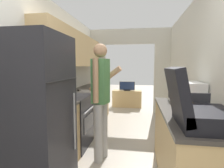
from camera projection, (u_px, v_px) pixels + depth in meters
The scene contains 14 objects.
wall_left at pixel (57, 64), 3.08m from camera, with size 0.38×6.62×2.50m.
wall_right at pixel (207, 78), 2.37m from camera, with size 0.06×6.62×2.50m.
wall_far_with_doorway at pixel (129, 66), 5.23m from camera, with size 2.75×0.06×2.50m.
counter_left at pixel (87, 108), 3.99m from camera, with size 0.62×2.83×0.89m.
counter_right at pixel (187, 148), 2.05m from camera, with size 0.62×1.67×0.89m.
refrigerator at pixel (36, 114), 1.94m from camera, with size 0.72×0.73×1.75m.
range_oven at pixel (71, 121), 3.07m from camera, with size 0.66×0.75×1.03m.
person at pixel (101, 98), 2.57m from camera, with size 0.55×0.44×1.73m.
suitcase at pixel (196, 109), 1.51m from camera, with size 0.55×0.58×0.51m.
microwave at pixel (186, 92), 2.45m from camera, with size 0.41×0.49×0.29m.
book_stack at pixel (186, 107), 2.02m from camera, with size 0.24×0.29×0.10m.
tv_cabinet at pixel (127, 98), 6.09m from camera, with size 0.99×0.42×0.57m.
television at pixel (127, 86), 6.00m from camera, with size 0.52×0.16×0.31m.
knife at pixel (79, 90), 3.70m from camera, with size 0.13×0.31×0.02m.
Camera 1 is at (0.31, -1.03, 1.41)m, focal length 28.00 mm.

